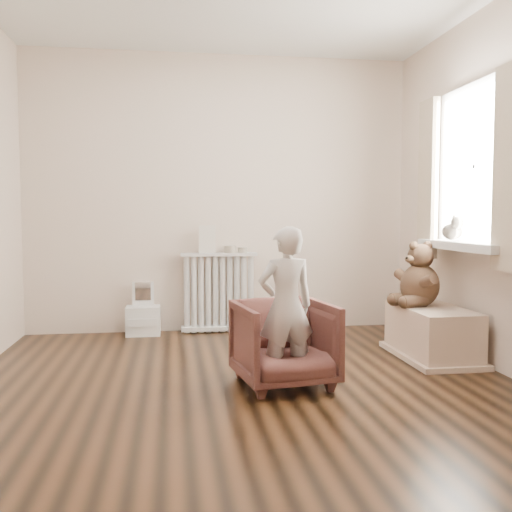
{
  "coord_description": "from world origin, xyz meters",
  "views": [
    {
      "loc": [
        -0.44,
        -3.61,
        1.09
      ],
      "look_at": [
        0.15,
        0.45,
        0.8
      ],
      "focal_mm": 40.0,
      "sensor_mm": 36.0,
      "label": 1
    }
  ],
  "objects": [
    {
      "name": "floor",
      "position": [
        0.0,
        0.0,
        0.0
      ],
      "size": [
        3.6,
        3.6,
        0.01
      ],
      "primitive_type": "cube",
      "color": "black",
      "rests_on": "ground"
    },
    {
      "name": "back_wall",
      "position": [
        0.0,
        1.8,
        1.3
      ],
      "size": [
        3.6,
        0.02,
        2.6
      ],
      "primitive_type": "cube",
      "color": "silver",
      "rests_on": "ground"
    },
    {
      "name": "front_wall",
      "position": [
        0.0,
        -1.8,
        1.3
      ],
      "size": [
        3.6,
        0.02,
        2.6
      ],
      "primitive_type": "cube",
      "color": "silver",
      "rests_on": "ground"
    },
    {
      "name": "right_wall",
      "position": [
        1.8,
        0.0,
        1.3
      ],
      "size": [
        0.02,
        3.6,
        2.6
      ],
      "primitive_type": "cube",
      "color": "silver",
      "rests_on": "ground"
    },
    {
      "name": "window",
      "position": [
        1.76,
        0.3,
        1.45
      ],
      "size": [
        0.03,
        0.9,
        1.1
      ],
      "primitive_type": "cube",
      "color": "white",
      "rests_on": "right_wall"
    },
    {
      "name": "window_sill",
      "position": [
        1.67,
        0.3,
        0.87
      ],
      "size": [
        0.22,
        1.1,
        0.06
      ],
      "primitive_type": "cube",
      "color": "silver",
      "rests_on": "right_wall"
    },
    {
      "name": "curtain_left",
      "position": [
        1.65,
        -0.27,
        1.39
      ],
      "size": [
        0.06,
        0.26,
        1.3
      ],
      "primitive_type": "cube",
      "color": "beige",
      "rests_on": "right_wall"
    },
    {
      "name": "curtain_right",
      "position": [
        1.65,
        0.87,
        1.39
      ],
      "size": [
        0.06,
        0.26,
        1.3
      ],
      "primitive_type": "cube",
      "color": "beige",
      "rests_on": "right_wall"
    },
    {
      "name": "radiator",
      "position": [
        -0.02,
        1.68,
        0.39
      ],
      "size": [
        0.71,
        0.13,
        0.75
      ],
      "primitive_type": "cube",
      "color": "silver",
      "rests_on": "floor"
    },
    {
      "name": "paper_doll",
      "position": [
        -0.13,
        1.68,
        0.87
      ],
      "size": [
        0.15,
        0.01,
        0.26
      ],
      "primitive_type": "cube",
      "color": "beige",
      "rests_on": "radiator"
    },
    {
      "name": "tin_a",
      "position": [
        0.09,
        1.68,
        0.78
      ],
      "size": [
        0.11,
        0.11,
        0.07
      ],
      "primitive_type": "cylinder",
      "color": "#A59E8C",
      "rests_on": "radiator"
    },
    {
      "name": "tin_b",
      "position": [
        0.2,
        1.68,
        0.77
      ],
      "size": [
        0.09,
        0.09,
        0.05
      ],
      "primitive_type": "cylinder",
      "color": "#A59E8C",
      "rests_on": "radiator"
    },
    {
      "name": "toy_vanity",
      "position": [
        -0.72,
        1.65,
        0.28
      ],
      "size": [
        0.31,
        0.22,
        0.48
      ],
      "primitive_type": "cube",
      "color": "silver",
      "rests_on": "floor"
    },
    {
      "name": "armchair",
      "position": [
        0.26,
        -0.07,
        0.27
      ],
      "size": [
        0.67,
        0.69,
        0.55
      ],
      "primitive_type": "imported",
      "rotation": [
        0.0,
        0.0,
        0.16
      ],
      "color": "brown",
      "rests_on": "floor"
    },
    {
      "name": "child",
      "position": [
        0.26,
        -0.12,
        0.52
      ],
      "size": [
        0.4,
        0.3,
        1.0
      ],
      "primitive_type": "imported",
      "rotation": [
        0.0,
        0.0,
        3.3
      ],
      "color": "beige",
      "rests_on": "armchair"
    },
    {
      "name": "toy_bench",
      "position": [
        1.52,
        0.47,
        0.2
      ],
      "size": [
        0.44,
        0.83,
        0.39
      ],
      "primitive_type": "cube",
      "color": "beige",
      "rests_on": "floor"
    },
    {
      "name": "teddy_bear",
      "position": [
        1.47,
        0.58,
        0.67
      ],
      "size": [
        0.46,
        0.39,
        0.49
      ],
      "primitive_type": null,
      "rotation": [
        0.0,
        0.0,
        0.23
      ],
      "color": "#392618",
      "rests_on": "toy_bench"
    },
    {
      "name": "plush_cat",
      "position": [
        1.66,
        0.46,
        1.0
      ],
      "size": [
        0.17,
        0.24,
        0.19
      ],
      "primitive_type": null,
      "rotation": [
        0.0,
        0.0,
        0.15
      ],
      "color": "gray",
      "rests_on": "window_sill"
    }
  ]
}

